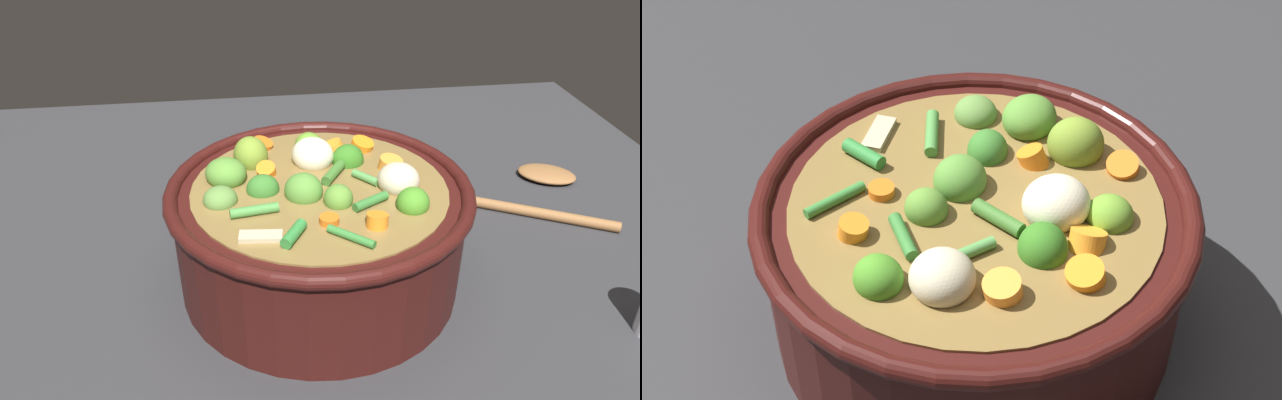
{
  "view_description": "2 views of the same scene",
  "coord_description": "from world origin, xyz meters",
  "views": [
    {
      "loc": [
        0.07,
        0.51,
        0.42
      ],
      "look_at": [
        -0.0,
        -0.01,
        0.09
      ],
      "focal_mm": 33.18,
      "sensor_mm": 36.0,
      "label": 1
    },
    {
      "loc": [
        -0.49,
        -0.07,
        0.57
      ],
      "look_at": [
        0.0,
        0.01,
        0.12
      ],
      "focal_mm": 54.86,
      "sensor_mm": 36.0,
      "label": 2
    }
  ],
  "objects": [
    {
      "name": "cooking_pot",
      "position": [
        0.0,
        -0.0,
        0.06
      ],
      "size": [
        0.31,
        0.31,
        0.14
      ],
      "color": "#38110F",
      "rests_on": "ground_plane"
    },
    {
      "name": "wooden_spoon",
      "position": [
        -0.33,
        -0.14,
        0.01
      ],
      "size": [
        0.18,
        0.19,
        0.02
      ],
      "color": "brown",
      "rests_on": "ground_plane"
    },
    {
      "name": "ground_plane",
      "position": [
        0.0,
        0.0,
        0.0
      ],
      "size": [
        1.1,
        1.1,
        0.0
      ],
      "primitive_type": "plane",
      "color": "#2D2D30"
    }
  ]
}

